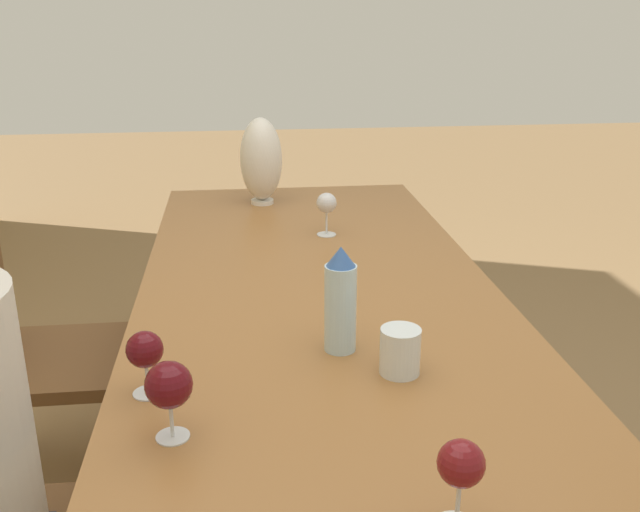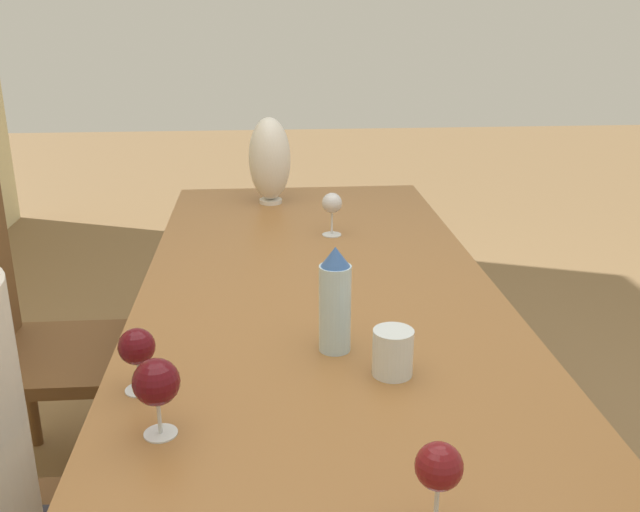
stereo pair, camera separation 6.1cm
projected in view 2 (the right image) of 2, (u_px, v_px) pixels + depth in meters
name	position (u px, v px, depth m)	size (l,w,h in m)	color
dining_table	(328.00, 354.00, 1.66)	(2.67, 0.94, 0.73)	#936033
water_bottle	(335.00, 301.00, 1.51)	(0.07, 0.07, 0.24)	silver
water_tumbler	(393.00, 352.00, 1.43)	(0.08, 0.08, 0.10)	silver
vase	(270.00, 159.00, 2.62)	(0.15, 0.15, 0.32)	silver
wine_glass_0	(137.00, 348.00, 1.36)	(0.07, 0.07, 0.13)	silver
wine_glass_1	(439.00, 470.00, 0.98)	(0.07, 0.07, 0.15)	silver
wine_glass_2	(332.00, 204.00, 2.27)	(0.07, 0.07, 0.14)	silver
wine_glass_3	(156.00, 383.00, 1.21)	(0.08, 0.08, 0.14)	silver
chair_far	(36.00, 335.00, 2.12)	(0.44, 0.44, 0.96)	brown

